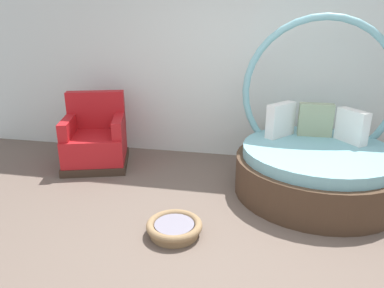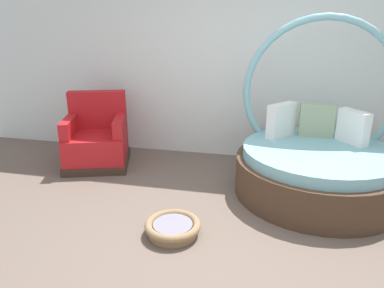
% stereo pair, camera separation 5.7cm
% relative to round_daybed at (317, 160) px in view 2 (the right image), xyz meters
% --- Properties ---
extents(ground_plane, '(8.00, 8.00, 0.02)m').
position_rel_round_daybed_xyz_m(ground_plane, '(-0.90, -1.33, -0.39)').
color(ground_plane, '#66564C').
extents(back_wall, '(8.00, 0.12, 3.03)m').
position_rel_round_daybed_xyz_m(back_wall, '(-0.90, 0.99, 1.14)').
color(back_wall, silver).
rests_on(back_wall, ground_plane).
extents(round_daybed, '(1.77, 1.77, 1.92)m').
position_rel_round_daybed_xyz_m(round_daybed, '(0.00, 0.00, 0.00)').
color(round_daybed, '#473323').
rests_on(round_daybed, ground_plane).
extents(red_armchair, '(1.00, 1.00, 0.94)m').
position_rel_round_daybed_xyz_m(red_armchair, '(-2.77, 0.24, -0.04)').
color(red_armchair, '#38281E').
rests_on(red_armchair, ground_plane).
extents(pet_basket, '(0.51, 0.51, 0.13)m').
position_rel_round_daybed_xyz_m(pet_basket, '(-1.34, -1.20, -0.30)').
color(pet_basket, '#8E704C').
rests_on(pet_basket, ground_plane).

